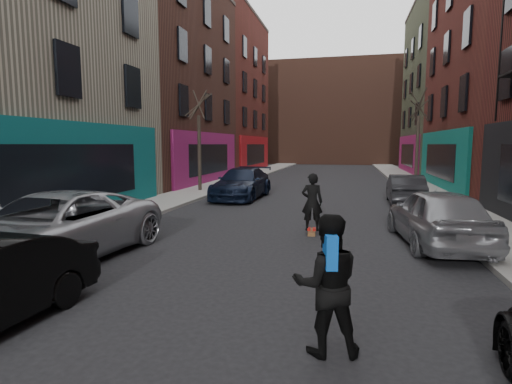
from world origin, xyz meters
The scene contains 13 objects.
sidewalk_left centered at (-6.25, 30.00, 0.07)m, with size 2.50×84.00×0.13m, color gray.
sidewalk_right centered at (6.25, 30.00, 0.07)m, with size 2.50×84.00×0.13m, color gray.
buildings_left centered at (-13.50, 16.00, 8.25)m, with size 12.00×56.00×16.50m, color #531D17.
building_far centered at (0.00, 56.00, 7.00)m, with size 40.00×10.00×14.00m, color #47281E.
tree_left_far centered at (-6.20, 18.00, 3.38)m, with size 2.00×2.00×6.50m, color black, non-canonical shape.
tree_right_far centered at (6.20, 24.00, 3.53)m, with size 2.00×2.00×6.80m, color black, non-canonical shape.
parked_left_far centered at (-4.60, 4.51, 0.79)m, with size 2.64×5.72×1.59m, color #9C9EA5.
parked_left_end centered at (-3.20, 16.01, 0.76)m, with size 2.13×5.23×1.52m, color black.
parked_right_far centered at (4.31, 8.12, 0.79)m, with size 1.86×4.61×1.57m, color gray.
parked_right_end centered at (4.51, 15.89, 0.67)m, with size 1.42×4.07×1.34m, color black.
skateboard centered at (0.94, 8.78, 0.05)m, with size 0.22×0.80×0.10m, color brown.
skateboarder centered at (0.94, 8.78, 0.97)m, with size 0.63×0.42×1.74m, color black.
pedestrian centered at (1.75, 1.82, 0.92)m, with size 1.02×0.87×1.83m.
Camera 1 is at (1.98, -3.17, 2.69)m, focal length 28.00 mm.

